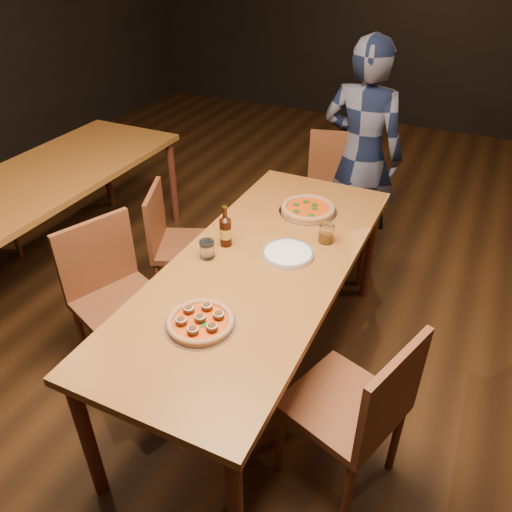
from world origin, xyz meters
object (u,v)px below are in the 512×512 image
at_px(table_left, 45,185).
at_px(chair_end, 337,206).
at_px(beer_bottle, 226,232).
at_px(amber_glass, 326,233).
at_px(chair_main_sw, 187,245).
at_px(chair_main_nw, 122,304).
at_px(table_main, 260,275).
at_px(diner, 361,155).
at_px(chair_main_e, 343,403).
at_px(pizza_meatball, 200,321).
at_px(water_glass, 207,249).
at_px(pizza_margherita, 308,209).
at_px(plate_stack, 288,254).

xyz_separation_m(table_left, chair_end, (1.74, 0.87, -0.18)).
distance_m(beer_bottle, amber_glass, 0.51).
height_order(chair_main_sw, chair_end, chair_end).
height_order(chair_main_nw, beer_bottle, beer_bottle).
xyz_separation_m(table_main, diner, (0.10, 1.42, 0.11)).
height_order(chair_main_nw, chair_main_sw, chair_main_nw).
bearing_deg(amber_glass, table_main, -124.86).
distance_m(chair_end, beer_bottle, 1.18).
bearing_deg(chair_end, table_main, -106.62).
height_order(chair_end, amber_glass, chair_end).
relative_size(chair_end, diner, 0.63).
xyz_separation_m(chair_main_e, amber_glass, (-0.34, 0.71, 0.34)).
relative_size(pizza_meatball, water_glass, 3.28).
distance_m(table_main, beer_bottle, 0.28).
distance_m(chair_main_nw, chair_main_e, 1.25).
distance_m(chair_main_sw, water_glass, 0.76).
xyz_separation_m(table_left, amber_glass, (1.92, 0.02, 0.12)).
bearing_deg(table_main, chair_main_nw, -158.37).
height_order(pizza_margherita, water_glass, water_glass).
height_order(table_left, beer_bottle, beer_bottle).
bearing_deg(pizza_margherita, chair_main_e, -60.89).
bearing_deg(plate_stack, water_glass, -153.27).
bearing_deg(plate_stack, chair_main_e, -47.04).
relative_size(chair_end, pizza_margherita, 3.02).
bearing_deg(pizza_meatball, table_left, 154.13).
relative_size(chair_main_sw, chair_main_e, 0.92).
height_order(pizza_margherita, plate_stack, pizza_margherita).
bearing_deg(chair_main_e, plate_stack, -118.45).
xyz_separation_m(table_left, chair_main_e, (2.27, -0.69, -0.23)).
bearing_deg(pizza_margherita, plate_stack, -81.66).
distance_m(table_main, chair_main_e, 0.72).
distance_m(table_left, water_glass, 1.49).
relative_size(chair_end, water_glass, 10.93).
bearing_deg(chair_main_e, amber_glass, -135.58).
bearing_deg(water_glass, table_main, 14.49).
bearing_deg(table_left, water_glass, -14.23).
bearing_deg(chair_end, pizza_meatball, -107.18).
distance_m(table_left, plate_stack, 1.81).
bearing_deg(table_main, chair_main_e, -34.78).
distance_m(table_left, pizza_margherita, 1.75).
xyz_separation_m(chair_end, plate_stack, (0.06, -1.06, 0.27)).
bearing_deg(diner, chair_main_nw, 70.35).
distance_m(chair_main_e, water_glass, 0.95).
xyz_separation_m(chair_end, diner, (0.06, 0.24, 0.29)).
relative_size(table_main, beer_bottle, 9.24).
distance_m(table_left, chair_end, 1.95).
bearing_deg(chair_main_nw, table_left, 82.64).
bearing_deg(diner, pizza_meatball, 91.14).
bearing_deg(chair_main_nw, pizza_meatball, -88.94).
xyz_separation_m(chair_end, amber_glass, (0.19, -0.86, 0.30)).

